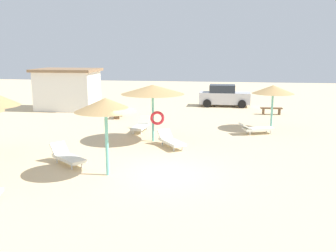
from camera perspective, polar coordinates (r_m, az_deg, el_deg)
ground_plane at (r=14.20m, az=-1.78°, el=-7.16°), size 80.00×80.00×0.00m
parasol_0 at (r=18.60m, az=-2.30°, el=5.41°), size 3.11×3.11×2.83m
parasol_1 at (r=22.28m, az=15.50°, el=5.29°), size 2.35×2.35×2.53m
parasol_4 at (r=13.62m, az=-9.35°, el=3.10°), size 2.22×2.22×2.85m
lounger_0 at (r=17.84m, az=0.43°, el=-2.18°), size 1.60×1.92×0.72m
lounger_1 at (r=21.11m, az=13.10°, el=-0.35°), size 2.01×1.31×0.63m
lounger_4 at (r=15.73m, az=-14.89°, el=-4.45°), size 1.86×1.67×0.77m
lounger_5 at (r=21.27m, az=-4.11°, el=0.06°), size 0.75×1.89×0.80m
bench_0 at (r=25.63m, az=-7.50°, el=2.01°), size 0.54×1.53×0.49m
bench_1 at (r=27.63m, az=15.26°, el=2.39°), size 1.51×0.46×0.49m
parked_car at (r=30.84m, az=8.41°, el=4.48°), size 4.01×2.00×1.72m
beach_cabana at (r=29.81m, az=-14.83°, el=5.41°), size 4.63×3.35×3.07m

